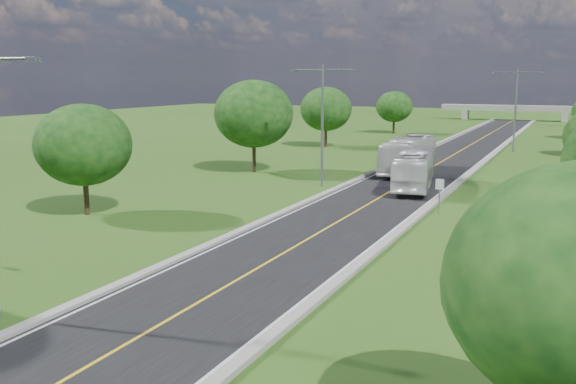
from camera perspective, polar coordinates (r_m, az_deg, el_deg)
ground at (r=66.31m, az=12.68°, el=2.11°), size 260.00×260.00×0.00m
road at (r=72.14m, az=13.68°, el=2.72°), size 8.00×150.00×0.06m
curb_left at (r=73.05m, az=10.41°, el=3.00°), size 0.50×150.00×0.22m
curb_right at (r=71.45m, az=17.03°, el=2.56°), size 0.50×150.00×0.22m
speed_limit_sign at (r=43.72m, az=13.32°, el=0.16°), size 0.55×0.09×2.40m
overpass at (r=145.07m, az=19.45°, el=6.97°), size 30.00×3.00×3.20m
streetlight_mid_left at (r=53.11m, az=3.07°, el=6.85°), size 5.90×0.25×10.00m
streetlight_far_right at (r=82.69m, az=19.60°, el=7.45°), size 5.90×0.25×10.00m
tree_lb at (r=43.98m, az=-17.73°, el=4.01°), size 6.30×6.30×7.33m
tree_lc at (r=61.43m, az=-3.07°, el=6.95°), size 7.56×7.56×8.79m
tree_ld at (r=84.13m, az=3.39°, el=7.38°), size 6.72×6.72×7.82m
tree_le at (r=106.17m, az=9.42°, el=7.49°), size 5.88×5.88×6.84m
bus_outbound at (r=53.26m, az=11.15°, el=2.00°), size 4.41×11.43×3.11m
bus_inbound at (r=62.07m, az=10.68°, el=3.27°), size 2.99×12.11×3.36m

